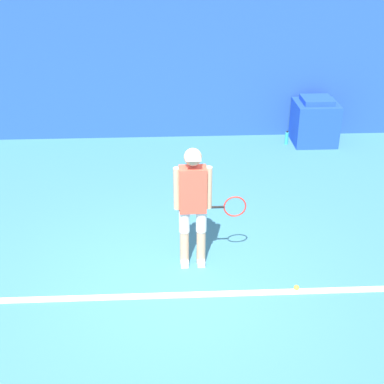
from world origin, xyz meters
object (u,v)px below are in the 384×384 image
Objects in this scene: tennis_player at (194,203)px; covered_chair at (315,122)px; tennis_ball at (297,288)px; water_bottle at (287,138)px.

covered_chair is (2.66, 4.15, -0.48)m from tennis_player.
water_bottle is (0.85, 4.71, 0.10)m from tennis_ball.
tennis_player is 24.46× the size of tennis_ball.
tennis_player is 5.97× the size of water_bottle.
tennis_ball is 0.07× the size of covered_chair.
covered_chair is (1.41, 4.79, 0.41)m from tennis_ball.
tennis_player is 4.95m from covered_chair.
tennis_ball is at bearing -100.20° from water_bottle.
tennis_player reaches higher than tennis_ball.
tennis_player reaches higher than covered_chair.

